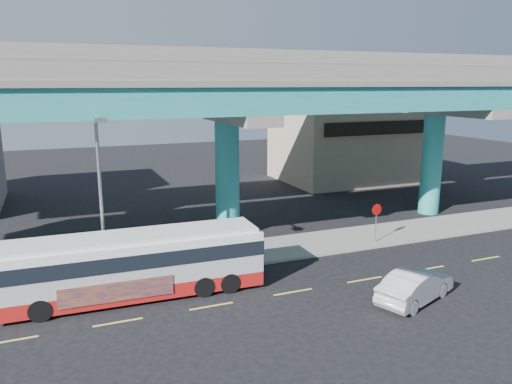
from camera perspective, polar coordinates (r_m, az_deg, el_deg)
name	(u,v)px	position (r m, az deg, el deg)	size (l,w,h in m)	color
ground	(290,290)	(24.18, 3.92, -11.08)	(120.00, 120.00, 0.00)	black
sidewalk	(248,253)	(28.84, -0.92, -6.94)	(70.00, 4.00, 0.15)	gray
lane_markings	(293,292)	(23.93, 4.25, -11.33)	(58.00, 0.12, 0.01)	#D8C64C
viaduct	(226,91)	(30.62, -3.48, 11.47)	(52.00, 12.40, 11.70)	#207C75
building_beige	(351,145)	(51.48, 10.78, 5.34)	(14.00, 10.23, 7.00)	tan
transit_bus	(136,263)	(23.47, -13.59, -7.86)	(11.70, 2.82, 2.98)	#A31513
sedan	(415,286)	(23.79, 17.75, -10.17)	(4.67, 3.04, 1.45)	#B1B1B6
street_lamp	(100,176)	(23.73, -17.35, 1.75)	(0.50, 2.66, 8.23)	gray
stop_sign	(377,215)	(30.83, 13.61, -2.56)	(0.72, 0.11, 2.39)	gray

